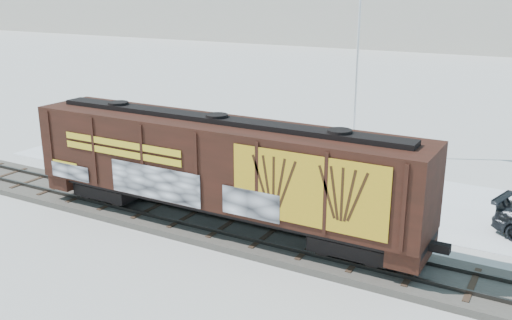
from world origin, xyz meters
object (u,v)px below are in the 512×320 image
Objects in this scene: car_silver at (291,178)px; hopper_railcar at (218,165)px; flagpole at (358,74)px; car_white at (272,171)px.

hopper_railcar is at bearing 153.09° from car_silver.
hopper_railcar is 1.31× the size of flagpole.
hopper_railcar is 3.57× the size of car_white.
flagpole reaches higher than hopper_railcar.
car_white is (-1.80, -7.31, -4.24)m from flagpole.
hopper_railcar is at bearing -176.22° from car_white.
car_silver is (0.49, 5.95, -2.23)m from hopper_railcar.
car_silver is 0.84× the size of car_white.
flagpole reaches higher than car_silver.
car_silver is at bearing -104.52° from car_white.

